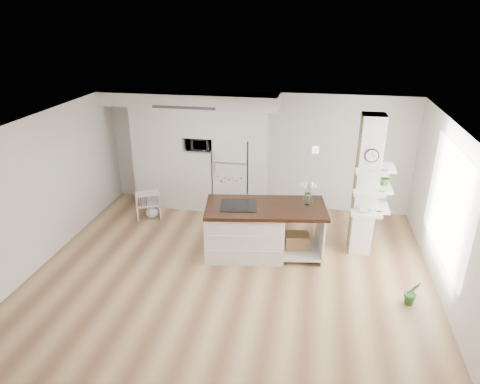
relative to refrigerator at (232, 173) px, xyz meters
The scene contains 14 objects.
floor 2.87m from the refrigerator, 78.93° to the right, with size 7.00×6.00×0.01m, color tan.
room 2.90m from the refrigerator, 78.93° to the right, with size 7.04×6.04×2.72m.
cabinet_wall 1.12m from the refrigerator, behind, with size 4.00×0.71×2.70m.
refrigerator is the anchor object (origin of this frame).
column 3.33m from the refrigerator, 28.14° to the right, with size 0.69×0.90×2.70m.
window 4.70m from the refrigerator, 30.76° to the right, with size 2.40×2.40×0.00m, color white.
pendant_light 3.59m from the refrigerator, 48.71° to the right, with size 0.12×0.12×0.10m, color white.
kitchen_island 2.14m from the refrigerator, 68.94° to the right, with size 2.37×1.39×1.57m.
bookshelf 2.04m from the refrigerator, 152.88° to the right, with size 0.60×0.49×0.62m.
floor_plant_a 4.71m from the refrigerator, 40.98° to the right, with size 0.24×0.20×0.44m, color #2C6E2D.
floor_plant_b 3.03m from the refrigerator, 12.48° to the right, with size 0.24×0.24×0.43m, color #2C6E2D.
microwave 1.02m from the refrigerator, behind, with size 0.54×0.37×0.30m, color #2D2D2D.
shelf_plant 3.51m from the refrigerator, 23.68° to the right, with size 0.27×0.23×0.30m, color #2C6E2D.
decor_bowl 3.34m from the refrigerator, 32.27° to the right, with size 0.22×0.22×0.05m, color white.
Camera 1 is at (1.32, -6.39, 4.36)m, focal length 32.00 mm.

